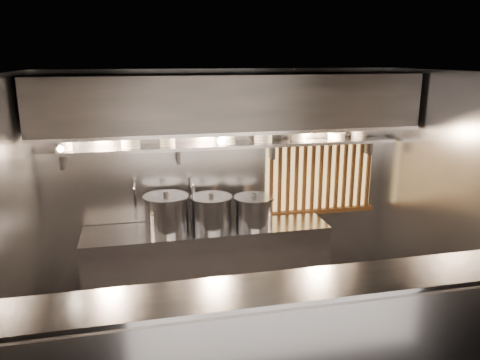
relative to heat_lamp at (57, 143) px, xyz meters
name	(u,v)px	position (x,y,z in m)	size (l,w,h in m)	color
floor	(252,340)	(1.90, -0.85, -2.07)	(4.50, 4.50, 0.00)	black
ceiling	(255,73)	(1.90, -0.85, 0.73)	(4.50, 4.50, 0.00)	black
wall_back	(225,179)	(1.90, 0.65, -0.67)	(4.50, 4.50, 0.00)	gray
wall_left	(9,235)	(-0.35, -0.85, -0.67)	(3.00, 3.00, 0.00)	gray
wall_right	(452,202)	(4.15, -0.85, -0.67)	(3.00, 3.00, 0.00)	gray
serving_counter	(281,347)	(1.90, -1.81, -1.50)	(4.50, 0.56, 1.13)	#9A9A9F
cooking_bench	(208,261)	(1.60, 0.28, -1.62)	(3.00, 0.70, 0.90)	#9A9A9F
bowl_shelf	(227,145)	(1.90, 0.47, -0.19)	(4.40, 0.34, 0.04)	#9A9A9F
exhaust_hood	(231,103)	(1.90, 0.25, 0.36)	(4.40, 0.81, 0.65)	#2D2D30
wood_screen	(320,176)	(3.20, 0.60, -0.69)	(1.56, 0.09, 1.04)	#F0C26C
faucet_left	(135,195)	(0.75, 0.52, -0.76)	(0.04, 0.30, 0.50)	silver
faucet_right	(192,191)	(1.45, 0.52, -0.76)	(0.04, 0.30, 0.50)	silver
heat_lamp	(57,143)	(0.00, 0.00, 0.00)	(0.25, 0.35, 0.20)	#9A9A9F
pendant_bulb	(221,141)	(1.80, 0.35, -0.11)	(0.09, 0.09, 0.19)	#2D2D30
stock_pot_left	(167,213)	(1.11, 0.29, -0.95)	(0.60, 0.60, 0.48)	#9A9A9F
stock_pot_mid	(211,212)	(1.65, 0.27, -0.97)	(0.64, 0.64, 0.44)	#9A9A9F
stock_pot_right	(254,211)	(2.18, 0.23, -0.98)	(0.66, 0.66, 0.41)	#9A9A9F
bowl_stack_0	(64,145)	(-0.01, 0.47, -0.10)	(0.21, 0.21, 0.13)	silver
bowl_stack_1	(131,141)	(0.74, 0.47, -0.08)	(0.24, 0.24, 0.17)	silver
bowl_stack_2	(167,141)	(1.17, 0.47, -0.10)	(0.20, 0.20, 0.13)	silver
bowl_stack_3	(227,137)	(1.90, 0.47, -0.08)	(0.23, 0.23, 0.17)	silver
bowl_stack_4	(263,137)	(2.35, 0.47, -0.10)	(0.24, 0.24, 0.13)	silver
bowl_stack_5	(298,136)	(2.81, 0.47, -0.10)	(0.22, 0.22, 0.13)	silver
bowl_stack_6	(336,136)	(3.34, 0.47, -0.12)	(0.23, 0.23, 0.09)	silver
bowl_stack_7	(359,132)	(3.66, 0.47, -0.08)	(0.21, 0.21, 0.17)	silver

